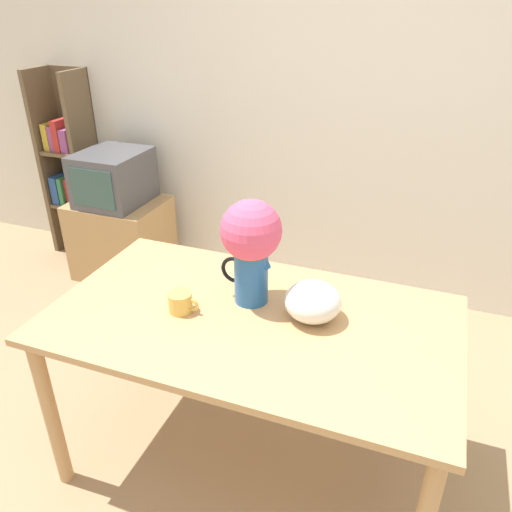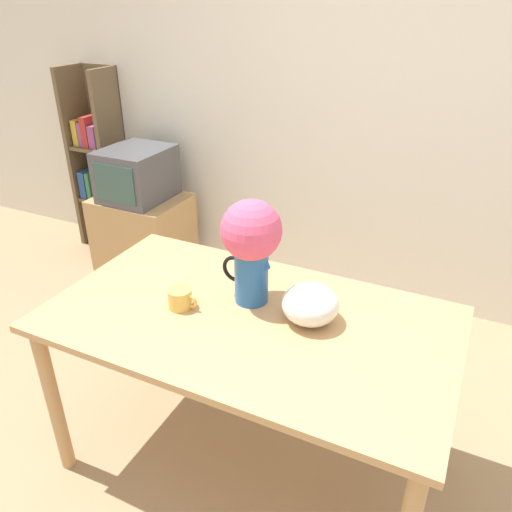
% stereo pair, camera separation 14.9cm
% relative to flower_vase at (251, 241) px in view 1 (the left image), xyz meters
% --- Properties ---
extents(ground_plane, '(12.00, 12.00, 0.00)m').
position_rel_flower_vase_xyz_m(ground_plane, '(0.14, -0.33, -1.05)').
color(ground_plane, '#9E7F5B').
extents(wall_back, '(8.00, 0.05, 2.60)m').
position_rel_flower_vase_xyz_m(wall_back, '(0.14, 1.56, 0.25)').
color(wall_back, silver).
rests_on(wall_back, ground_plane).
extents(table, '(1.57, 0.89, 0.78)m').
position_rel_flower_vase_xyz_m(table, '(0.04, -0.11, -0.36)').
color(table, tan).
rests_on(table, ground_plane).
extents(flower_vase, '(0.25, 0.24, 0.43)m').
position_rel_flower_vase_xyz_m(flower_vase, '(0.00, 0.00, 0.00)').
color(flower_vase, '#235B9E').
rests_on(flower_vase, table).
extents(coffee_mug, '(0.13, 0.09, 0.08)m').
position_rel_flower_vase_xyz_m(coffee_mug, '(-0.23, -0.17, -0.23)').
color(coffee_mug, gold).
rests_on(coffee_mug, table).
extents(white_bowl, '(0.22, 0.22, 0.15)m').
position_rel_flower_vase_xyz_m(white_bowl, '(0.26, -0.03, -0.19)').
color(white_bowl, silver).
rests_on(white_bowl, table).
extents(tv_stand, '(0.64, 0.50, 0.57)m').
position_rel_flower_vase_xyz_m(tv_stand, '(-1.47, 1.15, -0.76)').
color(tv_stand, tan).
rests_on(tv_stand, ground_plane).
extents(tv_set, '(0.42, 0.49, 0.36)m').
position_rel_flower_vase_xyz_m(tv_set, '(-1.47, 1.15, -0.29)').
color(tv_set, '#4C4C51').
rests_on(tv_set, tv_stand).
extents(bookshelf, '(0.37, 0.29, 1.41)m').
position_rel_flower_vase_xyz_m(bookshelf, '(-2.05, 1.41, -0.34)').
color(bookshelf, brown).
rests_on(bookshelf, ground_plane).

